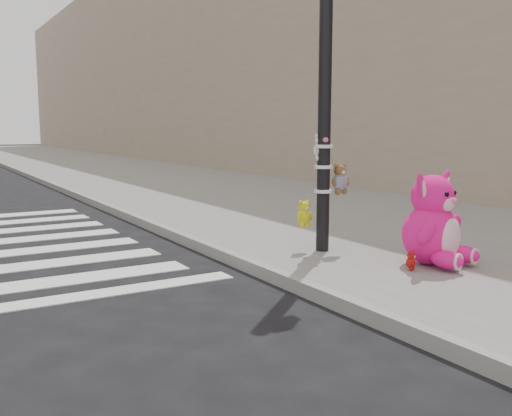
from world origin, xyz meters
TOP-DOWN VIEW (x-y plane):
  - ground at (0.00, 0.00)m, footprint 120.00×120.00m
  - sidewalk_near at (5.00, 10.00)m, footprint 7.00×80.00m
  - curb_edge at (1.55, 10.00)m, footprint 0.12×80.00m
  - bld_near at (10.50, 20.00)m, footprint 5.00×60.00m
  - signal_pole at (2.61, 1.81)m, footprint 0.67×0.48m
  - pink_bunny at (3.21, 0.57)m, footprint 0.82×0.91m
  - red_teddy at (2.80, 0.50)m, footprint 0.18×0.16m

SIDE VIEW (x-z plane):
  - ground at x=0.00m, z-range 0.00..0.00m
  - sidewalk_near at x=5.00m, z-range 0.00..0.14m
  - curb_edge at x=1.55m, z-range -0.01..0.15m
  - red_teddy at x=2.80m, z-range 0.14..0.35m
  - pink_bunny at x=3.21m, z-range 0.04..1.12m
  - signal_pole at x=2.61m, z-range -0.17..3.83m
  - bld_near at x=10.50m, z-range 0.00..10.00m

